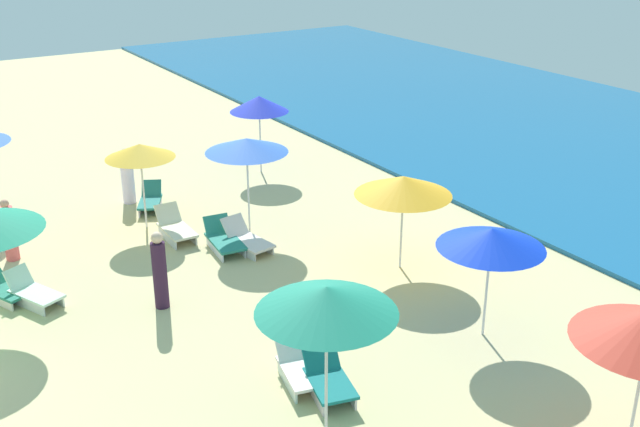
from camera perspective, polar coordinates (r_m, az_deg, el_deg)
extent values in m
cube|color=silver|center=(17.63, -20.85, -6.32)|extent=(1.02, 0.49, 0.23)
cube|color=silver|center=(17.88, -19.57, -5.72)|extent=(1.02, 0.49, 0.23)
cube|color=silver|center=(17.69, -20.27, -5.60)|extent=(1.36, 1.04, 0.06)
cube|color=silver|center=(18.02, -21.44, -4.47)|extent=(0.50, 0.63, 0.47)
cube|color=silver|center=(18.29, -21.46, -5.41)|extent=(0.92, 0.45, 0.21)
cube|color=#257562|center=(18.11, -22.16, -5.33)|extent=(1.25, 0.99, 0.06)
cylinder|color=silver|center=(18.08, 6.05, -1.33)|extent=(0.05, 0.05, 1.85)
cone|color=gold|center=(17.65, 6.20, 2.08)|extent=(2.26, 2.26, 0.45)
cylinder|color=silver|center=(12.76, 22.34, -12.98)|extent=(0.05, 0.05, 2.21)
cylinder|color=silver|center=(20.72, -12.93, 1.49)|extent=(0.05, 0.05, 1.95)
cone|color=gold|center=(20.35, -13.21, 4.54)|extent=(1.81, 1.81, 0.37)
cube|color=silver|center=(22.16, -13.09, 0.47)|extent=(0.93, 0.50, 0.23)
cube|color=silver|center=(22.10, -11.84, 0.52)|extent=(0.93, 0.50, 0.23)
cube|color=#24746E|center=(22.08, -12.49, 0.84)|extent=(1.28, 1.03, 0.06)
cube|color=#24746E|center=(22.49, -12.38, 1.82)|extent=(0.56, 0.64, 0.45)
cube|color=silver|center=(20.01, -11.24, -1.76)|extent=(1.19, 0.05, 0.25)
cube|color=silver|center=(20.18, -9.78, -1.44)|extent=(1.19, 0.05, 0.25)
cube|color=#F0E7C8|center=(20.03, -10.54, -1.20)|extent=(1.33, 0.67, 0.06)
cube|color=#F0E7C8|center=(20.48, -11.21, -0.02)|extent=(0.40, 0.62, 0.49)
cylinder|color=silver|center=(24.53, -4.45, 5.29)|extent=(0.05, 0.05, 1.99)
cone|color=#1F30D4|center=(24.20, -4.54, 8.11)|extent=(1.84, 1.84, 0.50)
cylinder|color=silver|center=(19.90, -5.33, 1.52)|extent=(0.05, 0.05, 2.21)
cone|color=blue|center=(19.49, -5.46, 5.06)|extent=(2.11, 2.11, 0.36)
cube|color=silver|center=(19.08, -5.90, -2.70)|extent=(1.18, 0.24, 0.21)
cube|color=silver|center=(19.38, -4.57, -2.25)|extent=(1.18, 0.24, 0.21)
cube|color=white|center=(19.17, -5.24, -2.10)|extent=(1.41, 0.87, 0.06)
cube|color=white|center=(19.54, -6.34, -0.94)|extent=(0.49, 0.68, 0.49)
cube|color=silver|center=(19.20, -7.80, -2.61)|extent=(1.23, 0.17, 0.23)
cube|color=silver|center=(19.36, -6.19, -2.31)|extent=(1.23, 0.17, 0.23)
cube|color=#278170|center=(19.22, -7.01, -2.07)|extent=(1.43, 0.82, 0.06)
cube|color=#278170|center=(19.68, -7.65, -0.81)|extent=(0.38, 0.67, 0.46)
cylinder|color=silver|center=(15.54, 12.22, -5.70)|extent=(0.05, 0.05, 1.93)
cone|color=#0B31D4|center=(15.05, 12.58, -1.79)|extent=(2.10, 2.10, 0.40)
cylinder|color=silver|center=(12.41, 0.47, -11.94)|extent=(0.05, 0.05, 2.28)
cone|color=#1B8367|center=(11.70, 0.49, -6.41)|extent=(2.22, 2.22, 0.45)
cube|color=silver|center=(13.77, -0.39, -13.21)|extent=(1.01, 0.28, 0.25)
cube|color=silver|center=(13.92, 1.91, -12.77)|extent=(1.01, 0.28, 0.25)
cube|color=#156F70|center=(13.75, 0.77, -12.46)|extent=(1.27, 0.93, 0.06)
cube|color=#156F70|center=(14.05, 0.06, -10.58)|extent=(0.57, 0.72, 0.47)
cube|color=silver|center=(14.10, -2.44, -12.32)|extent=(1.06, 0.27, 0.24)
cube|color=silver|center=(14.23, -0.41, -11.94)|extent=(1.06, 0.27, 0.24)
cube|color=white|center=(14.08, -1.43, -11.64)|extent=(1.30, 0.85, 0.06)
cube|color=white|center=(14.41, -2.13, -9.80)|extent=(0.54, 0.66, 0.45)
cylinder|color=#321B35|center=(16.66, -11.77, -4.50)|extent=(0.32, 0.32, 1.50)
sphere|color=beige|center=(16.29, -12.01, -1.77)|extent=(0.25, 0.25, 0.25)
cylinder|color=white|center=(22.67, -14.06, 2.47)|extent=(0.43, 0.43, 1.41)
sphere|color=tan|center=(22.42, -14.25, 4.42)|extent=(0.24, 0.24, 0.24)
cylinder|color=#EA5D5E|center=(19.92, -22.03, -1.39)|extent=(0.36, 0.36, 1.36)
sphere|color=tan|center=(19.64, -22.35, 0.68)|extent=(0.21, 0.21, 0.21)
sphere|color=yellow|center=(16.06, 4.73, -7.66)|extent=(0.25, 0.25, 0.25)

